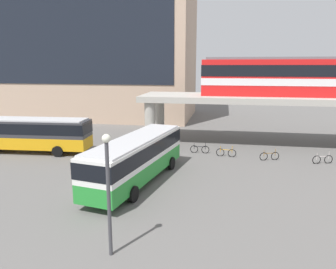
% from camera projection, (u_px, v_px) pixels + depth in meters
% --- Properties ---
extents(ground_plane, '(120.00, 120.00, 0.00)m').
position_uv_depth(ground_plane, '(142.00, 152.00, 30.32)').
color(ground_plane, '#605E5B').
extents(station_building, '(29.11, 15.64, 20.47)m').
position_uv_depth(station_building, '(100.00, 51.00, 50.43)').
color(station_building, tan).
rests_on(station_building, ground_plane).
extents(elevated_platform, '(32.58, 6.56, 5.02)m').
position_uv_depth(elevated_platform, '(301.00, 103.00, 32.04)').
color(elevated_platform, '#ADA89E').
rests_on(elevated_platform, ground_plane).
extents(train, '(19.93, 2.96, 3.84)m').
position_uv_depth(train, '(303.00, 76.00, 31.50)').
color(train, red).
rests_on(train, elevated_platform).
extents(bus_main, '(4.57, 11.32, 3.22)m').
position_uv_depth(bus_main, '(137.00, 155.00, 22.03)').
color(bus_main, '#268C33').
rests_on(bus_main, ground_plane).
extents(bus_secondary, '(11.18, 3.25, 3.22)m').
position_uv_depth(bus_secondary, '(31.00, 132.00, 29.82)').
color(bus_secondary, orange).
rests_on(bus_secondary, ground_plane).
extents(bicycle_brown, '(1.72, 0.62, 1.04)m').
position_uv_depth(bicycle_brown, '(269.00, 156.00, 27.61)').
color(bicycle_brown, black).
rests_on(bicycle_brown, ground_plane).
extents(bicycle_orange, '(1.79, 0.25, 1.04)m').
position_uv_depth(bicycle_orange, '(226.00, 153.00, 28.71)').
color(bicycle_orange, black).
rests_on(bicycle_orange, ground_plane).
extents(bicycle_black, '(1.79, 0.08, 1.04)m').
position_uv_depth(bicycle_black, '(200.00, 149.00, 29.87)').
color(bicycle_black, black).
rests_on(bicycle_black, ground_plane).
extents(bicycle_silver, '(1.74, 0.54, 1.04)m').
position_uv_depth(bicycle_silver, '(323.00, 159.00, 26.64)').
color(bicycle_silver, black).
rests_on(bicycle_silver, ground_plane).
extents(lamp_post, '(0.36, 0.36, 5.37)m').
position_uv_depth(lamp_post, '(108.00, 185.00, 13.16)').
color(lamp_post, '#3F3F44').
rests_on(lamp_post, ground_plane).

